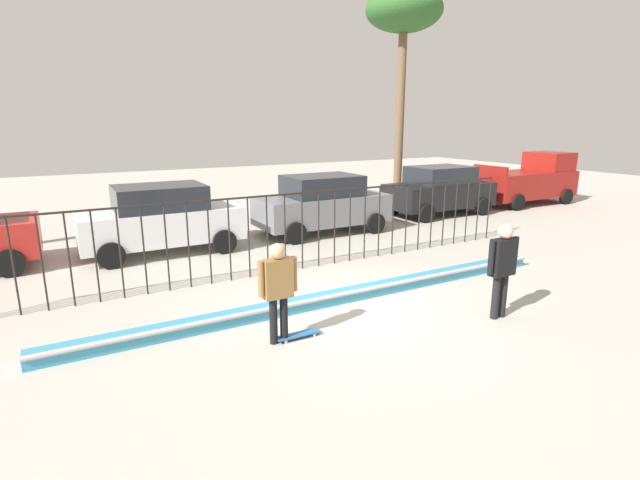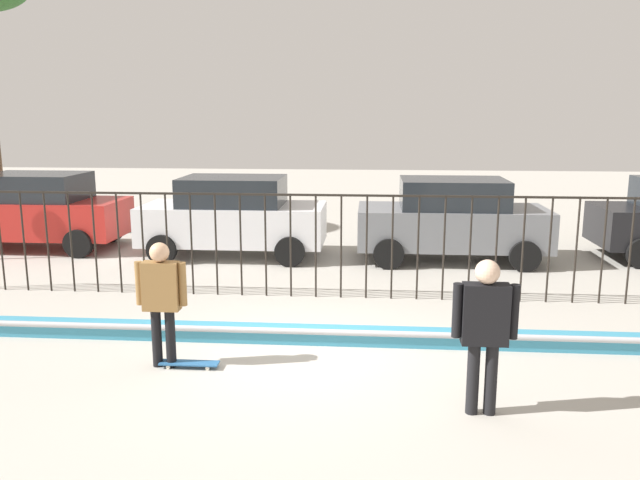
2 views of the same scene
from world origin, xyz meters
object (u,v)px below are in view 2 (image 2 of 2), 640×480
at_px(camera_operator, 485,323).
at_px(skateboarder, 161,293).
at_px(parked_car_red, 37,210).
at_px(skateboard, 189,363).
at_px(parked_car_white, 234,216).
at_px(parked_car_gray, 452,219).

bearing_deg(camera_operator, skateboarder, 7.57).
relative_size(skateboarder, parked_car_red, 0.40).
xyz_separation_m(skateboard, camera_operator, (3.70, -1.04, 1.02)).
bearing_deg(parked_car_white, parked_car_gray, 1.33).
height_order(camera_operator, parked_car_gray, parked_car_gray).
relative_size(skateboarder, camera_operator, 0.95).
bearing_deg(parked_car_white, skateboarder, -83.97).
bearing_deg(parked_car_white, skateboard, -81.10).
bearing_deg(parked_car_white, parked_car_red, 176.67).
bearing_deg(skateboard, parked_car_red, 108.75).
distance_m(skateboarder, parked_car_gray, 8.15).
xyz_separation_m(skateboarder, skateboard, (0.34, -0.02, -0.97)).
height_order(parked_car_red, parked_car_gray, same).
relative_size(camera_operator, parked_car_white, 0.42).
distance_m(parked_car_white, parked_car_gray, 5.12).
height_order(camera_operator, parked_car_white, parked_car_white).
distance_m(skateboarder, parked_car_red, 9.14).
xyz_separation_m(skateboard, parked_car_white, (-0.83, 6.79, 0.91)).
distance_m(skateboard, parked_car_gray, 8.04).
height_order(skateboarder, parked_car_red, parked_car_red).
bearing_deg(parked_car_red, skateboard, -55.01).
xyz_separation_m(skateboarder, parked_car_gray, (4.63, 6.71, -0.06)).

